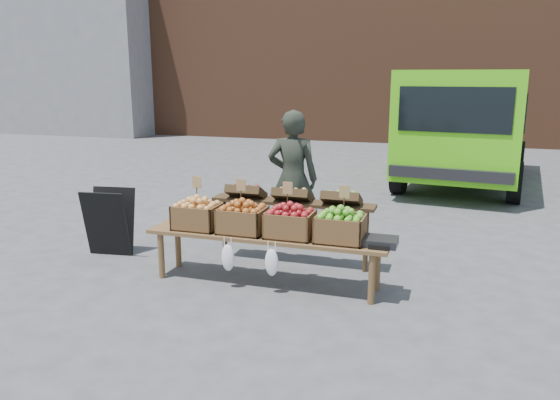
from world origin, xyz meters
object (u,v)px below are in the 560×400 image
(delivery_van, at_px, (467,128))
(weighing_scale, at_px, (381,242))
(vendor, at_px, (293,179))
(display_bench, at_px, (266,259))
(crate_red_apples, at_px, (290,224))
(crate_russet_pears, at_px, (243,220))
(crate_green_apples, at_px, (340,229))
(crate_golden_apples, at_px, (198,216))
(back_table, at_px, (292,223))
(chalkboard_sign, at_px, (109,222))

(delivery_van, bearing_deg, weighing_scale, -91.14)
(delivery_van, xyz_separation_m, vendor, (-2.25, -5.35, -0.26))
(display_bench, distance_m, crate_red_apples, 0.51)
(vendor, xyz_separation_m, crate_russet_pears, (-0.15, -1.45, -0.21))
(crate_red_apples, relative_size, weighing_scale, 1.47)
(crate_green_apples, distance_m, weighing_scale, 0.44)
(display_bench, distance_m, weighing_scale, 1.29)
(crate_golden_apples, bearing_deg, weighing_scale, 0.00)
(back_table, bearing_deg, weighing_scale, -31.80)
(vendor, distance_m, crate_red_apples, 1.52)
(crate_russet_pears, bearing_deg, crate_golden_apples, 180.00)
(delivery_van, height_order, crate_green_apples, delivery_van)
(crate_golden_apples, distance_m, weighing_scale, 2.08)
(crate_golden_apples, distance_m, crate_green_apples, 1.65)
(vendor, height_order, crate_golden_apples, vendor)
(crate_red_apples, xyz_separation_m, weighing_scale, (0.97, 0.00, -0.10))
(back_table, bearing_deg, crate_russet_pears, -116.79)
(crate_green_apples, bearing_deg, vendor, 123.29)
(chalkboard_sign, bearing_deg, crate_green_apples, -13.86)
(chalkboard_sign, height_order, crate_russet_pears, chalkboard_sign)
(crate_red_apples, bearing_deg, weighing_scale, 0.00)
(crate_red_apples, distance_m, crate_green_apples, 0.55)
(back_table, xyz_separation_m, display_bench, (-0.09, -0.72, -0.24))
(delivery_van, relative_size, crate_green_apples, 10.54)
(chalkboard_sign, bearing_deg, crate_golden_apples, -20.96)
(back_table, distance_m, crate_golden_apples, 1.18)
(display_bench, relative_size, weighing_scale, 7.94)
(vendor, relative_size, crate_golden_apples, 3.68)
(display_bench, xyz_separation_m, crate_red_apples, (0.28, 0.00, 0.42))
(crate_golden_apples, relative_size, crate_russet_pears, 1.00)
(back_table, bearing_deg, chalkboard_sign, -170.82)
(back_table, distance_m, crate_russet_pears, 0.83)
(vendor, distance_m, crate_russet_pears, 1.47)
(vendor, relative_size, back_table, 0.88)
(crate_red_apples, bearing_deg, delivery_van, 74.80)
(crate_golden_apples, relative_size, weighing_scale, 1.47)
(crate_green_apples, bearing_deg, chalkboard_sign, 173.67)
(crate_russet_pears, distance_m, crate_green_apples, 1.10)
(crate_red_apples, bearing_deg, crate_russet_pears, 180.00)
(vendor, bearing_deg, chalkboard_sign, 18.69)
(delivery_van, height_order, vendor, delivery_van)
(chalkboard_sign, relative_size, crate_russet_pears, 1.75)
(vendor, height_order, crate_russet_pears, vendor)
(vendor, height_order, display_bench, vendor)
(delivery_van, height_order, display_bench, delivery_van)
(delivery_van, xyz_separation_m, crate_green_apples, (-1.30, -6.80, -0.47))
(chalkboard_sign, xyz_separation_m, weighing_scale, (3.50, -0.34, 0.17))
(crate_russet_pears, xyz_separation_m, crate_green_apples, (1.10, 0.00, 0.00))
(back_table, height_order, crate_russet_pears, back_table)
(chalkboard_sign, distance_m, crate_green_apples, 3.11)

